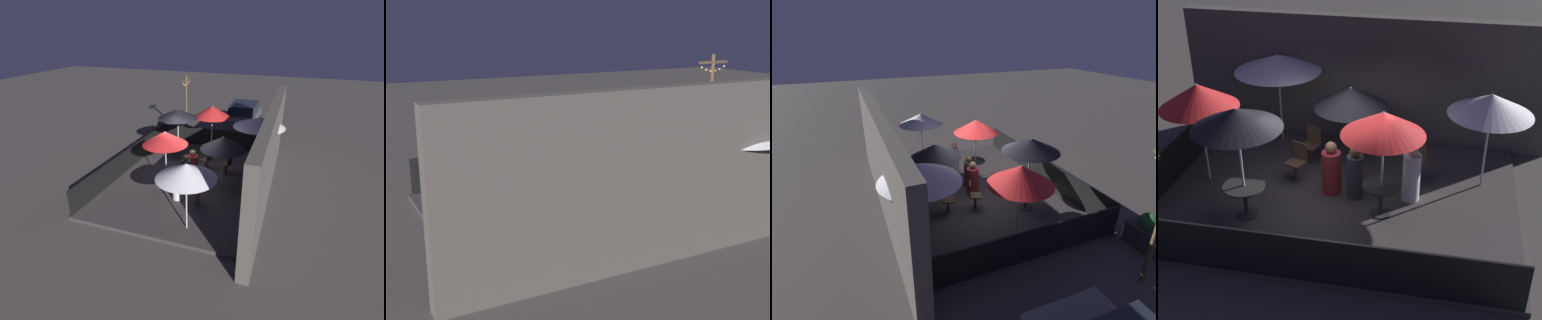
{
  "view_description": "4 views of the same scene",
  "coord_description": "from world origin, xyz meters",
  "views": [
    {
      "loc": [
        10.53,
        3.82,
        6.09
      ],
      "look_at": [
        0.35,
        0.26,
        1.18
      ],
      "focal_mm": 28.0,
      "sensor_mm": 36.0,
      "label": 1
    },
    {
      "loc": [
        6.29,
        10.86,
        4.55
      ],
      "look_at": [
        0.58,
        0.18,
        1.35
      ],
      "focal_mm": 50.0,
      "sensor_mm": 36.0,
      "label": 2
    },
    {
      "loc": [
        -8.95,
        4.04,
        5.67
      ],
      "look_at": [
        0.52,
        0.16,
        1.18
      ],
      "focal_mm": 28.0,
      "sensor_mm": 36.0,
      "label": 3
    },
    {
      "loc": [
        2.28,
        -9.92,
        6.74
      ],
      "look_at": [
        0.38,
        -0.54,
        1.36
      ],
      "focal_mm": 50.0,
      "sensor_mm": 36.0,
      "label": 4
    }
  ],
  "objects": [
    {
      "name": "patio_umbrella_3",
      "position": [
        3.17,
        1.06,
        2.15
      ],
      "size": [
        1.87,
        1.87,
        2.27
      ],
      "color": "#B2B2B7",
      "rests_on": "patio_deck"
    },
    {
      "name": "dining_table_0",
      "position": [
        1.05,
        -0.55,
        0.68
      ],
      "size": [
        0.8,
        0.8,
        0.72
      ],
      "color": "black",
      "rests_on": "patio_deck"
    },
    {
      "name": "patio_chair_1",
      "position": [
        -0.97,
        1.4,
        0.61
      ],
      "size": [
        0.5,
        0.5,
        0.91
      ],
      "rotation": [
        0.0,
        0.0,
        -1.86
      ],
      "color": "#4C3828",
      "rests_on": "patio_deck"
    },
    {
      "name": "building_wall",
      "position": [
        0.0,
        3.15,
        1.69
      ],
      "size": [
        9.54,
        0.36,
        3.39
      ],
      "color": "#4C4742",
      "rests_on": "ground_plane"
    },
    {
      "name": "patron_2",
      "position": [
        0.38,
        0.01,
        0.68
      ],
      "size": [
        0.43,
        0.43,
        1.26
      ],
      "rotation": [
        0.0,
        0.0,
        3.32
      ],
      "color": "#333338",
      "rests_on": "patio_deck"
    },
    {
      "name": "patio_umbrella_1",
      "position": [
        -1.74,
        -1.16,
        2.38
      ],
      "size": [
        1.82,
        1.82,
        2.48
      ],
      "color": "#B2B2B7",
      "rests_on": "patio_deck"
    },
    {
      "name": "patron_0",
      "position": [
        1.61,
        0.14,
        0.73
      ],
      "size": [
        0.53,
        0.53,
        1.36
      ],
      "rotation": [
        0.0,
        0.0,
        0.52
      ],
      "color": "silver",
      "rests_on": "patio_deck"
    },
    {
      "name": "dining_table_1",
      "position": [
        -1.74,
        -1.16,
        0.7
      ],
      "size": [
        0.88,
        0.88,
        0.74
      ],
      "color": "black",
      "rests_on": "patio_deck"
    },
    {
      "name": "ground_plane",
      "position": [
        0.0,
        0.0,
        0.0
      ],
      "size": [
        60.0,
        60.0,
        0.0
      ],
      "primitive_type": "plane",
      "color": "#423D3A"
    },
    {
      "name": "patio_umbrella_5",
      "position": [
        -2.11,
        2.48,
        2.25
      ],
      "size": [
        2.23,
        2.23,
        2.34
      ],
      "color": "#B2B2B7",
      "rests_on": "patio_deck"
    },
    {
      "name": "patio_umbrella_2",
      "position": [
        0.01,
        1.41,
        1.92
      ],
      "size": [
        1.76,
        1.76,
        2.05
      ],
      "color": "#B2B2B7",
      "rests_on": "patio_deck"
    },
    {
      "name": "patio_chair_2",
      "position": [
        -1.08,
        0.48,
        0.63
      ],
      "size": [
        0.52,
        0.52,
        0.93
      ],
      "rotation": [
        0.0,
        0.0,
        -1.95
      ],
      "color": "#4C3828",
      "rests_on": "patio_deck"
    },
    {
      "name": "patio_umbrella_0",
      "position": [
        1.05,
        -0.55,
        2.25
      ],
      "size": [
        1.71,
        1.71,
        2.38
      ],
      "color": "#B2B2B7",
      "rests_on": "patio_deck"
    },
    {
      "name": "fence_side_left",
      "position": [
        -3.92,
        0.0,
        0.59
      ],
      "size": [
        0.05,
        5.64,
        0.95
      ],
      "color": "black",
      "rests_on": "patio_deck"
    },
    {
      "name": "patio_deck",
      "position": [
        0.0,
        0.0,
        0.06
      ],
      "size": [
        7.94,
        5.84,
        0.12
      ],
      "color": "#383333",
      "rests_on": "ground_plane"
    },
    {
      "name": "patio_umbrella_4",
      "position": [
        -3.15,
        0.08,
        2.23
      ],
      "size": [
        1.77,
        1.77,
        2.38
      ],
      "color": "#B2B2B7",
      "rests_on": "patio_deck"
    },
    {
      "name": "patron_1",
      "position": [
        -0.18,
        0.11,
        0.68
      ],
      "size": [
        0.61,
        0.61,
        1.26
      ],
      "rotation": [
        0.0,
        0.0,
        5.53
      ],
      "color": "maroon",
      "rests_on": "patio_deck"
    },
    {
      "name": "fence_front",
      "position": [
        0.0,
        -2.87,
        0.59
      ],
      "size": [
        7.74,
        0.05,
        0.95
      ],
      "color": "black",
      "rests_on": "patio_deck"
    },
    {
      "name": "patio_chair_0",
      "position": [
        1.63,
        0.97,
        0.62
      ],
      "size": [
        0.52,
        0.52,
        0.91
      ],
      "rotation": [
        0.0,
        0.0,
        -1.94
      ],
      "color": "#4C3828",
      "rests_on": "patio_deck"
    }
  ]
}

